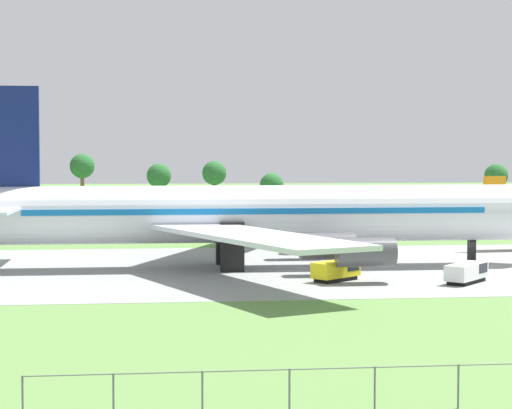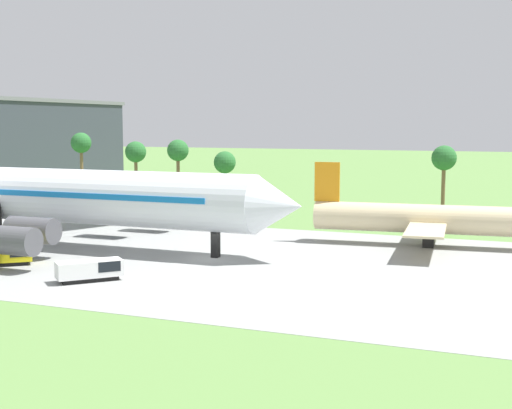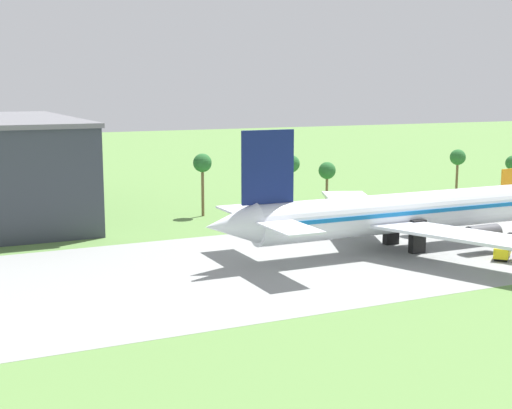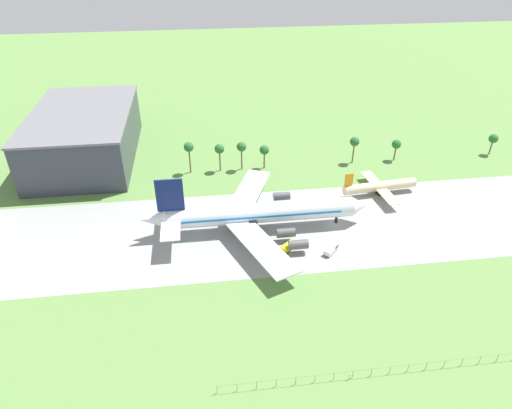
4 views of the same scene
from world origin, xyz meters
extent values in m
plane|color=#5B8442|center=(0.00, 0.00, 0.00)|extent=(600.00, 600.00, 0.00)
cube|color=gray|center=(0.00, 0.00, 0.01)|extent=(320.00, 44.00, 0.02)
cylinder|color=silver|center=(-23.34, 0.65, 5.71)|extent=(56.33, 6.04, 6.04)
cone|color=silver|center=(7.24, 0.65, 5.71)|extent=(4.84, 5.92, 5.92)
cone|color=silver|center=(-55.29, 0.65, 6.16)|extent=(7.56, 5.74, 5.74)
cube|color=#146BB7|center=(-23.34, 0.65, 6.16)|extent=(47.88, 6.17, 0.60)
cube|color=navy|center=(-49.70, 0.65, 13.87)|extent=(7.86, 0.50, 10.28)
cube|color=silver|center=(-50.00, 0.65, 6.61)|extent=(5.44, 24.18, 0.30)
cube|color=silver|center=(-25.44, -13.99, 4.65)|extent=(18.25, 30.08, 0.44)
cube|color=silver|center=(-25.44, 15.28, 4.65)|extent=(18.25, 30.08, 0.44)
cylinder|color=#4C4C51|center=(-17.03, -6.61, 2.89)|extent=(5.44, 2.72, 2.72)
cylinder|color=#4C4C51|center=(-14.59, -12.65, 2.89)|extent=(5.44, 2.72, 2.72)
cylinder|color=#4C4C51|center=(-17.03, 7.90, 2.89)|extent=(5.44, 2.72, 2.72)
cylinder|color=#4C4C51|center=(-14.59, 13.94, 2.89)|extent=(5.44, 2.72, 2.72)
cube|color=black|center=(0.32, 0.65, 2.55)|extent=(0.70, 0.90, 5.10)
cube|color=black|center=(-26.16, -2.68, 2.55)|extent=(2.40, 1.20, 5.10)
cube|color=black|center=(-26.16, 3.97, 2.55)|extent=(2.40, 1.20, 5.10)
cylinder|color=beige|center=(19.73, 15.73, 3.11)|extent=(26.09, 5.74, 3.27)
cube|color=orange|center=(8.12, 14.61, 7.03)|extent=(2.95, 0.52, 4.58)
cube|color=beige|center=(19.73, 15.73, 2.78)|extent=(6.14, 23.58, 0.24)
cube|color=black|center=(19.73, 15.73, 1.55)|extent=(1.48, 3.05, 3.11)
cube|color=black|center=(-5.21, -13.60, 0.20)|extent=(4.57, 4.75, 0.40)
cube|color=white|center=(-5.21, -13.60, 1.12)|extent=(5.29, 5.51, 1.44)
cube|color=black|center=(-4.16, -12.45, 1.33)|extent=(2.84, 2.84, 0.90)
cube|color=black|center=(-17.01, -10.82, 0.20)|extent=(4.51, 4.21, 0.40)
cube|color=yellow|center=(-17.01, -10.82, 1.14)|extent=(5.23, 4.86, 1.49)
cube|color=black|center=(-15.93, -9.90, 1.37)|extent=(2.70, 2.72, 0.90)
cylinder|color=slate|center=(-40.00, -55.00, 1.05)|extent=(0.10, 0.10, 2.10)
cylinder|color=slate|center=(-36.00, -55.00, 1.05)|extent=(0.10, 0.10, 2.10)
cylinder|color=slate|center=(-32.00, -55.00, 1.05)|extent=(0.10, 0.10, 2.10)
cylinder|color=slate|center=(-28.00, -55.00, 1.05)|extent=(0.10, 0.10, 2.10)
cylinder|color=slate|center=(-24.00, -55.00, 1.05)|extent=(0.10, 0.10, 2.10)
cylinder|color=slate|center=(-20.00, -55.00, 1.05)|extent=(0.10, 0.10, 2.10)
cylinder|color=slate|center=(-16.00, -55.00, 1.05)|extent=(0.10, 0.10, 2.10)
cylinder|color=slate|center=(-12.00, -55.00, 1.05)|extent=(0.10, 0.10, 2.10)
cylinder|color=slate|center=(-8.00, -55.00, 1.05)|extent=(0.10, 0.10, 2.10)
cylinder|color=slate|center=(-4.00, -55.00, 1.05)|extent=(0.10, 0.10, 2.10)
cylinder|color=slate|center=(0.00, -55.00, 1.05)|extent=(0.10, 0.10, 2.10)
cylinder|color=slate|center=(4.00, -55.00, 1.05)|extent=(0.10, 0.10, 2.10)
cylinder|color=slate|center=(8.00, -55.00, 1.05)|extent=(0.10, 0.10, 2.10)
cylinder|color=slate|center=(12.00, -55.00, 1.05)|extent=(0.10, 0.10, 2.10)
cylinder|color=slate|center=(16.00, -55.00, 1.05)|extent=(0.10, 0.10, 2.10)
cylinder|color=slate|center=(20.00, -55.00, 1.05)|extent=(0.10, 0.10, 2.10)
cylinder|color=slate|center=(0.00, -55.00, 2.06)|extent=(80.00, 0.06, 0.06)
cylinder|color=gray|center=(-12.84, -55.30, 0.80)|extent=(0.08, 0.08, 1.60)
cube|color=white|center=(-12.84, -55.32, 1.40)|extent=(0.44, 0.03, 0.56)
cube|color=#333842|center=(-84.33, 58.15, 9.11)|extent=(36.00, 60.00, 18.23)
cube|color=slate|center=(-84.33, 58.15, 18.63)|extent=(36.72, 61.20, 0.80)
cylinder|color=brown|center=(-44.40, 40.18, 4.89)|extent=(0.56, 0.56, 9.78)
sphere|color=#28662D|center=(-44.40, 40.18, 10.38)|extent=(3.60, 3.60, 3.60)
cylinder|color=brown|center=(18.09, 40.18, 4.12)|extent=(0.56, 0.56, 8.24)
sphere|color=#28662D|center=(18.09, 40.18, 8.84)|extent=(3.60, 3.60, 3.60)
cylinder|color=brown|center=(-25.14, 40.18, 4.36)|extent=(0.56, 0.56, 8.72)
sphere|color=#28662D|center=(-25.14, 40.18, 9.32)|extent=(3.60, 3.60, 3.60)
cylinder|color=brown|center=(-33.29, 40.18, 4.17)|extent=(0.56, 0.56, 8.34)
sphere|color=#28662D|center=(-33.29, 40.18, 8.94)|extent=(3.60, 3.60, 3.60)
cylinder|color=brown|center=(35.06, 40.18, 3.07)|extent=(0.56, 0.56, 6.14)
sphere|color=#28662D|center=(35.06, 40.18, 6.74)|extent=(3.60, 3.60, 3.60)
cylinder|color=brown|center=(75.15, 40.18, 3.10)|extent=(0.56, 0.56, 6.19)
sphere|color=#28662D|center=(75.15, 40.18, 6.79)|extent=(3.60, 3.60, 3.60)
cylinder|color=brown|center=(-16.58, 40.18, 3.45)|extent=(0.56, 0.56, 6.89)
sphere|color=#28662D|center=(-16.58, 40.18, 7.49)|extent=(3.60, 3.60, 3.60)
camera|label=1|loc=(-34.18, -96.54, 11.85)|focal=65.00mm
camera|label=2|loc=(31.31, -65.04, 13.80)|focal=50.00mm
camera|label=3|loc=(-92.78, -87.60, 24.98)|focal=50.00mm
camera|label=4|loc=(-39.67, -112.72, 80.84)|focal=32.00mm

